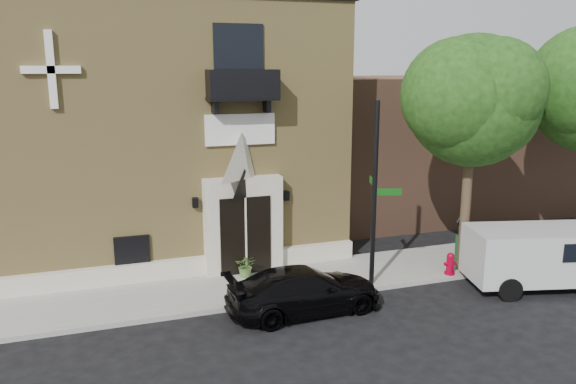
% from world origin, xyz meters
% --- Properties ---
extents(ground, '(120.00, 120.00, 0.00)m').
position_xyz_m(ground, '(0.00, 0.00, 0.00)').
color(ground, black).
rests_on(ground, ground).
extents(sidewalk, '(42.00, 3.00, 0.15)m').
position_xyz_m(sidewalk, '(1.00, 1.50, 0.07)').
color(sidewalk, gray).
rests_on(sidewalk, ground).
extents(church, '(12.20, 11.01, 9.30)m').
position_xyz_m(church, '(-2.99, 7.95, 4.63)').
color(church, tan).
rests_on(church, ground).
extents(neighbour_building, '(18.00, 8.00, 6.40)m').
position_xyz_m(neighbour_building, '(12.00, 9.00, 3.20)').
color(neighbour_building, brown).
rests_on(neighbour_building, ground).
extents(street_tree_left, '(4.97, 4.38, 7.77)m').
position_xyz_m(street_tree_left, '(6.03, 0.35, 5.87)').
color(street_tree_left, '#38281C').
rests_on(street_tree_left, sidewalk).
extents(black_sedan, '(4.61, 2.06, 1.31)m').
position_xyz_m(black_sedan, '(-0.10, -0.68, 0.66)').
color(black_sedan, black).
rests_on(black_sedan, ground).
extents(cargo_van, '(5.10, 3.00, 1.96)m').
position_xyz_m(cargo_van, '(7.88, -1.47, 1.09)').
color(cargo_van, '#BABDBE').
rests_on(cargo_van, ground).
extents(street_sign, '(0.89, 1.08, 5.77)m').
position_xyz_m(street_sign, '(2.57, 0.33, 3.05)').
color(street_sign, black).
rests_on(street_sign, sidewalk).
extents(fire_hydrant, '(0.43, 0.34, 0.75)m').
position_xyz_m(fire_hydrant, '(5.37, 0.20, 0.52)').
color(fire_hydrant, maroon).
rests_on(fire_hydrant, sidewalk).
extents(dumpster, '(1.93, 1.15, 1.23)m').
position_xyz_m(dumpster, '(7.00, 0.47, 0.78)').
color(dumpster, '#0E351B').
rests_on(dumpster, sidewalk).
extents(planter, '(0.84, 0.78, 0.75)m').
position_xyz_m(planter, '(-1.08, 2.17, 0.53)').
color(planter, '#507333').
rests_on(planter, sidewalk).
extents(pedestrian_near, '(0.74, 0.58, 1.81)m').
position_xyz_m(pedestrian_near, '(7.13, 2.05, 1.06)').
color(pedestrian_near, black).
rests_on(pedestrian_near, sidewalk).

